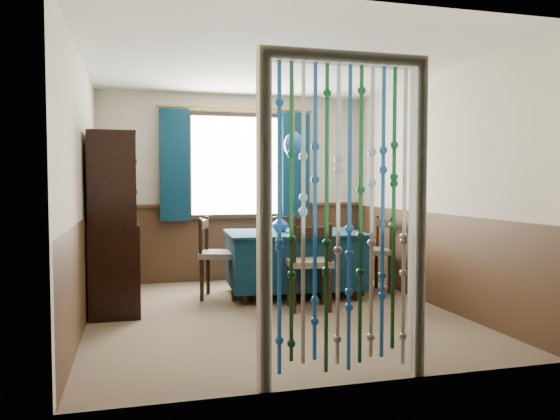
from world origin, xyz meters
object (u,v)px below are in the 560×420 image
object	(u,v)px
bowl_shelf	(119,188)
vase_sideboard	(121,211)
sideboard	(115,248)
chair_right	(372,252)
dining_table	(294,258)
chair_far	(282,248)
chair_left	(218,255)
chair_near	(310,264)
vase_table	(280,224)
pendant_lamp	(294,145)

from	to	relation	value
bowl_shelf	vase_sideboard	world-z (taller)	bowl_shelf
sideboard	chair_right	bearing A→B (deg)	-0.09
dining_table	chair_right	world-z (taller)	chair_right
chair_far	chair_left	distance (m)	1.07
chair_near	chair_right	distance (m)	1.25
dining_table	vase_sideboard	distance (m)	2.04
chair_near	dining_table	bearing A→B (deg)	94.40
sideboard	vase_table	size ratio (longest dim) A/B	10.22
chair_left	pendant_lamp	world-z (taller)	pendant_lamp
chair_near	chair_left	distance (m)	1.19
chair_far	vase_table	size ratio (longest dim) A/B	5.08
dining_table	sideboard	size ratio (longest dim) A/B	0.89
dining_table	sideboard	world-z (taller)	sideboard
vase_sideboard	chair_left	bearing A→B (deg)	-6.78
vase_table	sideboard	bearing A→B (deg)	-176.32
vase_sideboard	chair_far	bearing A→B (deg)	12.18
dining_table	chair_left	world-z (taller)	chair_left
chair_near	bowl_shelf	bearing A→B (deg)	177.65
chair_near	pendant_lamp	xyz separation A→B (m)	(0.05, 0.74, 1.29)
chair_left	bowl_shelf	size ratio (longest dim) A/B	4.32
sideboard	vase_table	xyz separation A→B (m)	(1.87, 0.12, 0.21)
dining_table	vase_table	bearing A→B (deg)	155.60
chair_right	vase_sideboard	bearing A→B (deg)	84.45
chair_near	vase_table	xyz separation A→B (m)	(-0.10, 0.82, 0.36)
chair_far	chair_left	world-z (taller)	chair_left
chair_far	dining_table	bearing A→B (deg)	99.92
dining_table	pendant_lamp	distance (m)	1.33
chair_far	sideboard	xyz separation A→B (m)	(-2.04, -0.70, 0.14)
sideboard	vase_table	distance (m)	1.88
pendant_lamp	vase_table	distance (m)	0.94
chair_right	sideboard	xyz separation A→B (m)	(-2.99, -0.01, 0.14)
chair_right	vase_table	size ratio (longest dim) A/B	5.11
dining_table	pendant_lamp	bearing A→B (deg)	-122.95
chair_near	chair_right	size ratio (longest dim) A/B	1.00
dining_table	chair_left	xyz separation A→B (m)	(-0.88, 0.11, 0.06)
chair_left	vase_table	bearing A→B (deg)	105.81
dining_table	chair_near	bearing A→B (deg)	-89.66
chair_right	chair_left	bearing A→B (deg)	85.34
chair_left	chair_right	size ratio (longest dim) A/B	1.02
chair_far	vase_table	distance (m)	0.71
dining_table	chair_right	size ratio (longest dim) A/B	1.78
chair_left	bowl_shelf	distance (m)	1.41
sideboard	vase_sideboard	distance (m)	0.47
chair_left	vase_sideboard	xyz separation A→B (m)	(-1.07, 0.13, 0.51)
chair_right	sideboard	size ratio (longest dim) A/B	0.50
dining_table	sideboard	distance (m)	2.02
chair_far	bowl_shelf	world-z (taller)	bowl_shelf
chair_left	sideboard	world-z (taller)	sideboard
pendant_lamp	vase_sideboard	xyz separation A→B (m)	(-1.95, 0.23, -0.76)
dining_table	bowl_shelf	bearing A→B (deg)	-164.64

